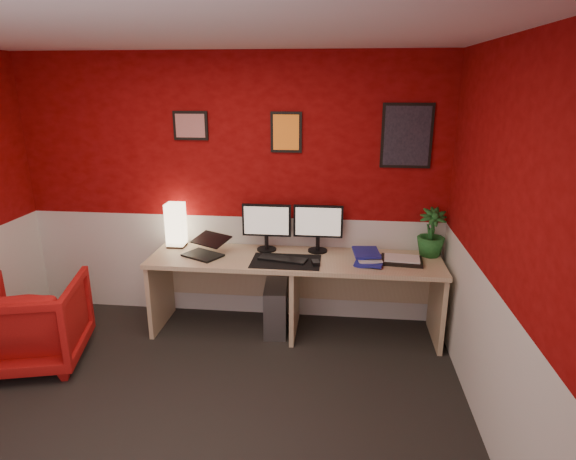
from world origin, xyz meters
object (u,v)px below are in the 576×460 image
Objects in this scene: desk at (295,295)px; potted_plant at (431,233)px; pc_tower at (276,308)px; monitor_left at (266,220)px; laptop at (202,245)px; zen_tray at (402,261)px; shoji_lamp at (176,226)px; monitor_right at (318,221)px; armchair at (33,322)px.

desk is 5.98× the size of potted_plant.
desk is at bearing -7.97° from pc_tower.
monitor_left is 1.33× the size of potted_plant.
zen_tray is at bearing 30.01° from laptop.
shoji_lamp is 0.69× the size of monitor_left.
laptop reaches higher than desk.
potted_plant is at bearing 0.56° from monitor_left.
pc_tower is at bearing -153.29° from monitor_right.
pc_tower is (-1.38, -0.18, -0.72)m from potted_plant.
monitor_left is 1.66× the size of zen_tray.
desk is at bearing -32.68° from monitor_left.
armchair reaches higher than pc_tower.
laptop is 0.57× the size of monitor_left.
armchair is at bearing -162.98° from pc_tower.
monitor_right reaches higher than shoji_lamp.
shoji_lamp is 1.34m from monitor_right.
laptop is at bearing -166.62° from monitor_right.
pc_tower is 0.57× the size of armchair.
monitor_left reaches higher than desk.
laptop is 1.50m from armchair.
laptop is (0.32, -0.24, -0.09)m from shoji_lamp.
zen_tray reaches higher than armchair.
monitor_right is 1.01m from potted_plant.
monitor_right is (1.34, 0.00, 0.09)m from shoji_lamp.
monitor_left is at bearing 171.30° from zen_tray.
desk is 3.31× the size of armchair.
monitor_right is 1.29× the size of pc_tower.
armchair is (-0.93, -0.93, -0.57)m from shoji_lamp.
laptop is at bearing -179.28° from pc_tower.
laptop reaches higher than armchair.
pc_tower is at bearing 176.35° from desk.
potted_plant reaches higher than armchair.
potted_plant reaches higher than pc_tower.
pc_tower is (0.65, 0.06, -0.61)m from laptop.
monitor_left is 1.26m from zen_tray.
laptop is at bearing -173.23° from potted_plant.
shoji_lamp is 2.35m from potted_plant.
monitor_right is 2.54m from armchair.
zen_tray is 0.45× the size of armchair.
monitor_left is (-0.28, 0.18, 0.66)m from desk.
zen_tray is (2.08, -0.20, -0.18)m from shoji_lamp.
desk is 2.20m from armchair.
laptop is 1.77m from zen_tray.
potted_plant is 1.57m from pc_tower.
zen_tray is at bearing -8.70° from monitor_left.
potted_plant is at bearing -178.65° from armchair.
shoji_lamp is 0.89× the size of pc_tower.
monitor_right is at bearing 164.75° from zen_tray.
monitor_right reaches higher than potted_plant.
zen_tray is at bearing -0.37° from desk.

